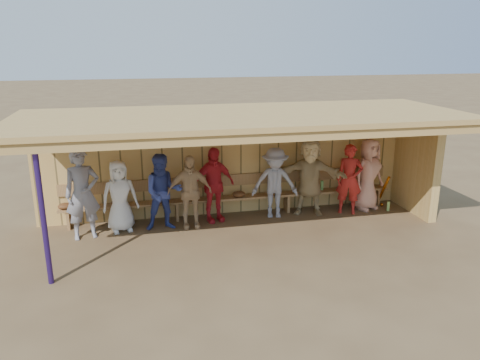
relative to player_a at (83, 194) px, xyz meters
The scene contains 13 objects.
ground 3.36m from the player_a, ahead, with size 90.00×90.00×0.00m, color brown.
player_a is the anchor object (origin of this frame).
player_b 0.76m from the player_a, 18.24° to the left, with size 0.74×0.48×1.52m, color white.
player_c 1.61m from the player_a, ahead, with size 0.80×0.62×1.64m, color #33418E.
player_d 2.72m from the player_a, ahead, with size 0.98×0.41×1.68m, color red.
player_e 4.11m from the player_a, ahead, with size 1.04×0.60×1.61m, color #929199.
player_f 4.94m from the player_a, ahead, with size 1.66×0.53×1.80m, color tan.
player_g 5.85m from the player_a, ahead, with size 0.59×0.39×1.62m, color #B4231C.
player_h 6.40m from the player_a, ahead, with size 0.83×0.54×1.71m, color tan.
player_extra 2.16m from the player_a, ahead, with size 0.93×0.39×1.59m, color tan.
dugout_structure 3.67m from the player_a, ahead, with size 8.80×3.20×2.50m.
bench 3.29m from the player_a, 11.65° to the left, with size 7.60×0.34×0.93m.
dugout_equipment 2.35m from the player_a, 13.29° to the left, with size 7.50×0.62×0.80m.
Camera 1 is at (-2.05, -8.87, 3.83)m, focal length 35.00 mm.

